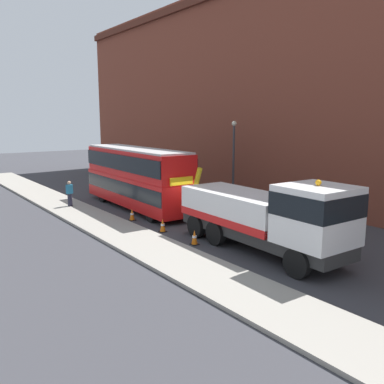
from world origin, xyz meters
TOP-DOWN VIEW (x-y plane):
  - ground_plane at (0.00, 0.00)m, footprint 120.00×120.00m
  - near_kerb at (0.00, -4.20)m, footprint 60.00×2.80m
  - building_facade at (0.00, 8.49)m, footprint 60.00×1.50m
  - recovery_tow_truck at (5.61, -0.39)m, footprint 10.18×2.95m
  - double_decker_bus at (-6.13, -0.38)m, footprint 11.11×2.93m
  - pedestrian_onlooker at (-8.82, -4.01)m, footprint 0.39×0.47m
  - traffic_cone_near_bus at (-3.29, -2.29)m, footprint 0.36×0.36m
  - traffic_cone_midway at (-0.07, -2.20)m, footprint 0.36×0.36m
  - traffic_cone_near_truck at (2.74, -2.20)m, footprint 0.36×0.36m
  - street_lamp at (-3.84, 6.30)m, footprint 0.36×0.36m

SIDE VIEW (x-z plane):
  - ground_plane at x=0.00m, z-range 0.00..0.00m
  - near_kerb at x=0.00m, z-range 0.00..0.15m
  - traffic_cone_near_bus at x=-3.29m, z-range -0.02..0.70m
  - traffic_cone_midway at x=-0.07m, z-range -0.02..0.70m
  - traffic_cone_near_truck at x=2.74m, z-range -0.02..0.70m
  - pedestrian_onlooker at x=-8.82m, z-range 0.13..1.84m
  - recovery_tow_truck at x=5.61m, z-range -0.08..3.59m
  - double_decker_bus at x=-6.13m, z-range 0.20..4.26m
  - street_lamp at x=-3.84m, z-range 0.56..6.39m
  - building_facade at x=0.00m, z-range 0.07..16.07m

